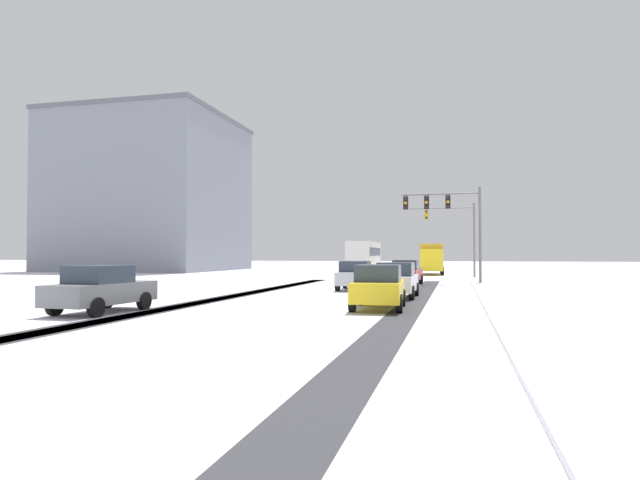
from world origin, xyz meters
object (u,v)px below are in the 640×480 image
car_red_lead (406,272)px  box_truck_delivery (431,258)px  traffic_signal_far_right (455,227)px  car_silver_second (356,275)px  car_yellow_cab_fourth (379,287)px  office_building_far_left_block (151,194)px  bus_oncoming (364,254)px  traffic_signal_near_right (448,213)px  car_grey_fifth (101,289)px  car_white_third (396,280)px

car_red_lead → box_truck_delivery: bearing=87.7°
traffic_signal_far_right → car_silver_second: size_ratio=1.56×
car_yellow_cab_fourth → office_building_far_left_block: size_ratio=0.21×
bus_oncoming → car_red_lead: bearing=-74.6°
car_yellow_cab_fourth → bus_oncoming: (-7.27, 41.04, 1.18)m
car_yellow_cab_fourth → box_truck_delivery: size_ratio=0.56×
traffic_signal_far_right → car_yellow_cab_fourth: size_ratio=1.56×
car_red_lead → box_truck_delivery: (0.78, 19.48, 0.82)m
traffic_signal_near_right → car_red_lead: size_ratio=1.56×
car_yellow_cab_fourth → car_silver_second: bearing=104.8°
box_truck_delivery → office_building_far_left_block: bearing=170.7°
office_building_far_left_block → traffic_signal_far_right: bearing=-17.0°
car_yellow_cab_fourth → traffic_signal_near_right: bearing=82.9°
car_yellow_cab_fourth → bus_oncoming: size_ratio=0.38×
car_silver_second → box_truck_delivery: box_truck_delivery is taller
traffic_signal_far_right → box_truck_delivery: size_ratio=0.87×
traffic_signal_near_right → bus_oncoming: size_ratio=0.59×
traffic_signal_far_right → car_red_lead: 14.64m
car_silver_second → office_building_far_left_block: 45.02m
car_red_lead → car_silver_second: (-2.33, -5.75, 0.00)m
car_grey_fifth → bus_oncoming: bus_oncoming is taller
car_silver_second → box_truck_delivery: size_ratio=0.56×
office_building_far_left_block → car_red_lead: bearing=-36.5°
car_yellow_cab_fourth → box_truck_delivery: 35.58m
car_silver_second → car_grey_fifth: (-6.35, -13.90, 0.00)m
car_silver_second → car_yellow_cab_fourth: size_ratio=1.00×
traffic_signal_near_right → car_yellow_cab_fourth: 18.59m
traffic_signal_near_right → car_yellow_cab_fourth: traffic_signal_near_right is taller
car_grey_fifth → bus_oncoming: (1.81, 44.60, 1.18)m
box_truck_delivery → office_building_far_left_block: office_building_far_left_block is taller
traffic_signal_near_right → car_white_third: (-2.18, -12.61, -3.95)m
traffic_signal_near_right → car_grey_fifth: 24.71m
traffic_signal_near_right → car_yellow_cab_fourth: bearing=-97.1°
car_red_lead → car_grey_fifth: bearing=-113.9°
bus_oncoming → office_building_far_left_block: bearing=179.6°
traffic_signal_near_right → bus_oncoming: traffic_signal_near_right is taller
traffic_signal_near_right → car_silver_second: bearing=-122.9°
car_red_lead → car_yellow_cab_fourth: 16.09m
car_silver_second → traffic_signal_near_right: bearing=57.1°
car_red_lead → bus_oncoming: bearing=105.4°
car_silver_second → box_truck_delivery: 25.43m
car_red_lead → car_white_third: bearing=-87.5°
car_grey_fifth → box_truck_delivery: (9.47, 39.13, 0.82)m
traffic_signal_near_right → traffic_signal_far_right: bearing=87.8°
traffic_signal_far_right → car_grey_fifth: traffic_signal_far_right is taller
car_white_third → box_truck_delivery: box_truck_delivery is taller
traffic_signal_far_right → office_building_far_left_block: bearing=163.0°
traffic_signal_near_right → car_grey_fifth: (-11.34, -21.59, -3.95)m
office_building_far_left_block → car_silver_second: bearing=-44.4°
car_white_third → bus_oncoming: size_ratio=0.37×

